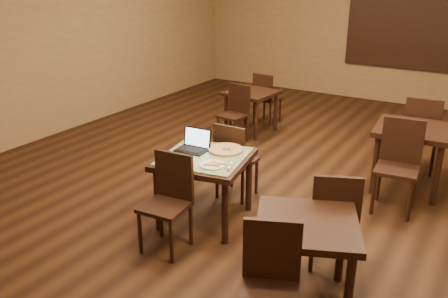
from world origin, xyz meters
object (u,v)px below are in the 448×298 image
Objects in this scene: other_table_b_chair_near at (236,110)px; other_table_c_chair_far at (334,215)px; chair_main_near at (169,196)px; other_table_b_chair_far at (265,96)px; pizza_pan at (226,151)px; other_table_c at (307,235)px; other_table_a at (412,138)px; tiled_table at (205,165)px; other_table_a_chair_far at (421,130)px; other_table_b at (251,98)px; other_table_c_chair_near at (270,280)px; laptop at (194,144)px; other_table_a_chair_near at (399,160)px; chair_main_far at (234,157)px.

other_table_b_chair_near is 0.94× the size of other_table_c_chair_far.
other_table_b_chair_far is (-1.02, 4.08, -0.03)m from chair_main_near.
other_table_c is at bearing -35.56° from pizza_pan.
other_table_c is at bearing -100.92° from other_table_a.
tiled_table reaches higher than other_table_c.
tiled_table is at bearing 51.08° from other_table_a_chair_far.
other_table_b is 0.84× the size of other_table_c_chair_near.
pizza_pan is 2.93m from other_table_b.
laptop reaches higher than other_table_b_chair_far.
chair_main_near is at bearing 131.20° from other_table_c_chair_near.
pizza_pan is at bearing 107.03° from other_table_c_chair_near.
other_table_a_chair_far is (1.61, 2.39, -0.17)m from pizza_pan.
pizza_pan is 0.40× the size of other_table_c_chair_near.
other_table_a_chair_near reaches higher than chair_main_near.
other_table_a_chair_near reaches higher than chair_main_far.
other_table_c_chair_far is (0.03, 0.58, -0.08)m from other_table_c.
other_table_b is at bearing 101.11° from chair_main_near.
laptop reaches higher than other_table_a.
other_table_b_chair_far is at bearing 99.22° from chair_main_near.
other_table_b_chair_far is at bearing 97.32° from other_table_c.
other_table_b_chair_far is (-2.75, 1.45, -0.16)m from other_table_a.
other_table_c_chair_far is (1.50, -0.76, 0.01)m from chair_main_far.
other_table_c_chair_far is at bearing 153.03° from chair_main_far.
chair_main_near is 1.58m from other_table_c_chair_far.
other_table_a_chair_near is 1.56m from other_table_c_chair_far.
chair_main_near is 0.91× the size of other_table_c.
tiled_table is 1.10× the size of other_table_c_chair_near.
other_table_a is 2.17m from other_table_c_chair_far.
chair_main_far is at bearing -60.93° from other_table_b.
other_table_c_chair_far is at bearing -101.47° from other_table_a.
chair_main_far is 0.62m from laptop.
other_table_b is 0.54m from other_table_b_chair_near.
laptop is at bearing -156.80° from pizza_pan.
other_table_c_chair_near reaches higher than chair_main_far.
other_table_b_chair_near is (0.01, -0.53, -0.07)m from other_table_b.
other_table_a_chair_far is at bearing 56.99° from chair_main_near.
pizza_pan is 0.42× the size of other_table_b_chair_near.
other_table_b is at bearing -11.79° from other_table_a_chair_far.
other_table_c_chair_near is (-0.29, -3.31, -0.13)m from other_table_a.
other_table_c is at bearing -46.22° from other_table_b_chair_near.
other_table_b_chair_far is (-2.74, 2.07, -0.08)m from other_table_a_chair_near.
other_table_c is at bearing -8.90° from chair_main_near.
other_table_a_chair_far is (1.73, 2.01, 0.06)m from chair_main_far.
other_table_b_chair_far is at bearing -22.38° from other_table_a_chair_far.
other_table_c_chair_near is (1.43, -1.30, -0.11)m from tiled_table.
pizza_pan is at bearing -61.74° from other_table_b.
other_table_b is 0.90× the size of other_table_b_chair_far.
other_table_b is (-1.14, 2.69, -0.18)m from pizza_pan.
tiled_table is 1.17× the size of other_table_b_chair_near.
other_table_a is 1.04× the size of other_table_b_chair_near.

